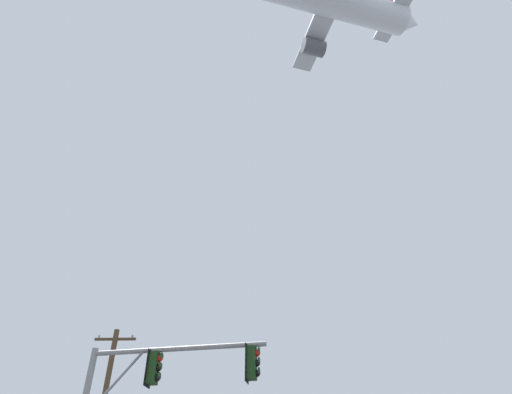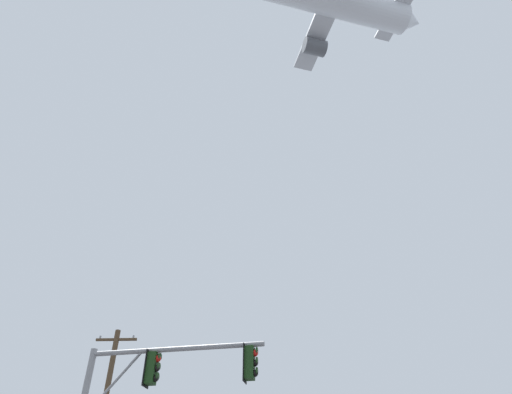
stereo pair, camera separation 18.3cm
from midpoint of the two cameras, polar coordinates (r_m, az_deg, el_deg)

